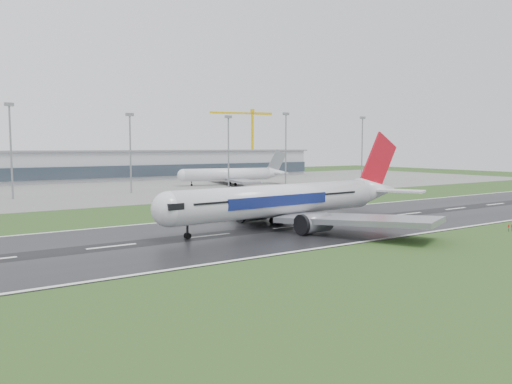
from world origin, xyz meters
TOP-DOWN VIEW (x-y plane):
  - ground at (0.00, 0.00)m, footprint 520.00×520.00m
  - runway at (0.00, 0.00)m, footprint 400.00×45.00m
  - apron at (0.00, 125.00)m, footprint 400.00×130.00m
  - terminal at (0.00, 185.00)m, footprint 240.00×36.00m
  - main_airliner at (-17.96, 0.76)m, footprint 73.51×70.42m
  - parked_airliner at (33.72, 113.69)m, footprint 63.55×60.74m
  - tower_crane at (102.30, 200.00)m, footprint 42.73×12.09m
  - floodmast_1 at (-61.12, 100.00)m, footprint 0.64×0.64m
  - floodmast_2 at (-19.58, 100.00)m, footprint 0.64×0.64m
  - floodmast_3 at (23.90, 100.00)m, footprint 0.64×0.64m
  - floodmast_4 at (54.67, 100.00)m, footprint 0.64×0.64m
  - floodmast_5 at (103.92, 100.00)m, footprint 0.64×0.64m

SIDE VIEW (x-z plane):
  - ground at x=0.00m, z-range 0.00..0.00m
  - apron at x=0.00m, z-range 0.00..0.08m
  - runway at x=0.00m, z-range 0.00..0.10m
  - terminal at x=0.00m, z-range 0.00..15.00m
  - parked_airliner at x=33.72m, z-range 0.08..15.87m
  - main_airliner at x=-17.96m, z-range 0.10..20.62m
  - floodmast_2 at x=-19.58m, z-range 0.00..29.27m
  - floodmast_3 at x=23.90m, z-range 0.00..29.82m
  - floodmast_1 at x=-61.12m, z-range 0.00..31.22m
  - floodmast_5 at x=103.92m, z-range 0.00..31.90m
  - floodmast_4 at x=54.67m, z-range 0.00..32.14m
  - tower_crane at x=102.30m, z-range 0.00..42.88m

